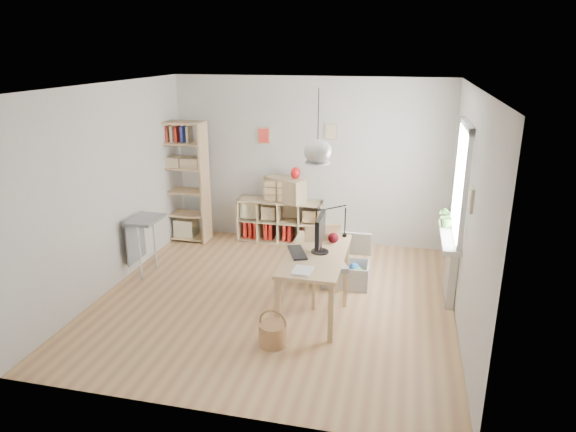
% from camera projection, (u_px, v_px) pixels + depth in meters
% --- Properties ---
extents(ground, '(4.50, 4.50, 0.00)m').
position_uv_depth(ground, '(275.00, 299.00, 6.69)').
color(ground, tan).
rests_on(ground, ground).
extents(room_shell, '(4.50, 4.50, 4.50)m').
position_uv_depth(room_shell, '(318.00, 151.00, 5.80)').
color(room_shell, silver).
rests_on(room_shell, ground).
extents(window_unit, '(0.07, 1.16, 1.46)m').
position_uv_depth(window_unit, '(462.00, 182.00, 6.28)').
color(window_unit, white).
rests_on(window_unit, ground).
extents(radiator, '(0.10, 0.80, 0.80)m').
position_uv_depth(radiator, '(450.00, 268.00, 6.64)').
color(radiator, white).
rests_on(radiator, ground).
extents(windowsill, '(0.22, 1.20, 0.06)m').
position_uv_depth(windowsill, '(449.00, 237.00, 6.52)').
color(windowsill, white).
rests_on(windowsill, radiator).
extents(desk, '(0.70, 1.50, 0.75)m').
position_uv_depth(desk, '(316.00, 261.00, 6.22)').
color(desk, tan).
rests_on(desk, ground).
extents(cube_shelf, '(1.40, 0.38, 0.72)m').
position_uv_depth(cube_shelf, '(279.00, 224.00, 8.62)').
color(cube_shelf, '#CCBA86').
rests_on(cube_shelf, ground).
extents(tall_bookshelf, '(0.80, 0.38, 2.00)m').
position_uv_depth(tall_bookshelf, '(182.00, 177.00, 8.45)').
color(tall_bookshelf, tan).
rests_on(tall_bookshelf, ground).
extents(side_table, '(0.40, 0.55, 0.85)m').
position_uv_depth(side_table, '(142.00, 230.00, 7.24)').
color(side_table, gray).
rests_on(side_table, ground).
extents(chair, '(0.62, 0.62, 0.96)m').
position_uv_depth(chair, '(325.00, 259.00, 6.53)').
color(chair, gray).
rests_on(chair, ground).
extents(wicker_basket, '(0.31, 0.31, 0.43)m').
position_uv_depth(wicker_basket, '(273.00, 334.00, 5.61)').
color(wicker_basket, '#A9724C').
rests_on(wicker_basket, ground).
extents(storage_chest, '(0.64, 0.72, 0.66)m').
position_uv_depth(storage_chest, '(347.00, 268.00, 7.08)').
color(storage_chest, silver).
rests_on(storage_chest, ground).
extents(monitor, '(0.22, 0.54, 0.47)m').
position_uv_depth(monitor, '(320.00, 232.00, 6.15)').
color(monitor, black).
rests_on(monitor, desk).
extents(keyboard, '(0.33, 0.48, 0.02)m').
position_uv_depth(keyboard, '(297.00, 253.00, 6.20)').
color(keyboard, black).
rests_on(keyboard, desk).
extents(task_lamp, '(0.40, 0.15, 0.42)m').
position_uv_depth(task_lamp, '(330.00, 216.00, 6.65)').
color(task_lamp, black).
rests_on(task_lamp, desk).
extents(yarn_ball, '(0.13, 0.13, 0.13)m').
position_uv_depth(yarn_ball, '(333.00, 238.00, 6.51)').
color(yarn_ball, '#45090E').
rests_on(yarn_ball, desk).
extents(paper_tray, '(0.22, 0.27, 0.03)m').
position_uv_depth(paper_tray, '(303.00, 271.00, 5.69)').
color(paper_tray, white).
rests_on(paper_tray, desk).
extents(drawer_chest, '(0.74, 0.56, 0.39)m').
position_uv_depth(drawer_chest, '(285.00, 190.00, 8.36)').
color(drawer_chest, '#CCBA86').
rests_on(drawer_chest, cube_shelf).
extents(red_vase, '(0.16, 0.16, 0.19)m').
position_uv_depth(red_vase, '(295.00, 173.00, 8.24)').
color(red_vase, maroon).
rests_on(red_vase, drawer_chest).
extents(potted_plant, '(0.33, 0.31, 0.30)m').
position_uv_depth(potted_plant, '(448.00, 216.00, 6.74)').
color(potted_plant, '#2F5821').
rests_on(potted_plant, windowsill).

